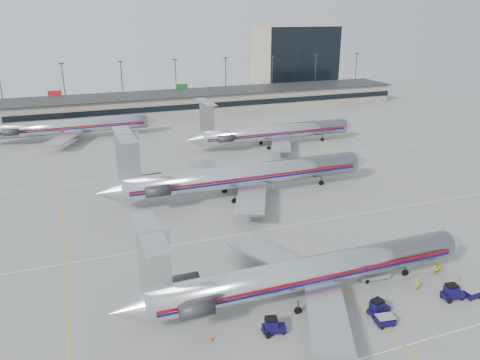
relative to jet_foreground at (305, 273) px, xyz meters
name	(u,v)px	position (x,y,z in m)	size (l,w,h in m)	color
ground	(312,259)	(5.23, 7.52, -3.29)	(260.00, 260.00, 0.00)	gray
apron_markings	(279,228)	(5.23, 17.52, -3.28)	(160.00, 0.15, 0.02)	silver
terminal	(159,104)	(5.23, 105.49, -0.13)	(162.00, 17.00, 6.25)	gray
light_mast_row	(149,81)	(5.23, 119.52, 5.29)	(163.60, 0.40, 15.28)	#38383D
distant_building	(294,58)	(67.23, 135.52, 9.21)	(30.00, 20.00, 25.00)	tan
jet_foreground	(305,273)	(0.00, 0.00, 0.00)	(43.33, 25.52, 11.34)	silver
jet_second_row	(241,176)	(4.44, 31.36, 0.49)	(49.78, 29.31, 13.03)	silver
jet_third_row	(273,132)	(22.93, 58.78, 0.17)	(43.57, 26.80, 11.91)	silver
jet_back_row	(68,126)	(-22.22, 82.00, 0.17)	(43.62, 26.83, 11.93)	silver
tug_left	(273,326)	(-5.75, -4.31, -2.44)	(2.51, 1.67, 1.87)	black
tug_center	(378,308)	(5.84, -5.50, -2.42)	(2.56, 1.68, 1.92)	black
tug_right	(452,293)	(15.27, -6.00, -2.40)	(2.55, 1.55, 1.95)	black
cart_inner	(385,320)	(5.53, -7.13, -2.74)	(2.00, 1.51, 1.04)	black
cart_outer	(472,294)	(17.70, -6.52, -2.78)	(1.78, 1.29, 0.96)	black
belt_loader	(375,274)	(9.89, 0.63, -2.68)	(4.40, 1.61, 2.30)	gray
ramp_worker_near	(417,285)	(12.68, -3.39, -2.44)	(0.62, 0.41, 1.71)	#9AD013
ramp_worker_far	(437,269)	(17.34, -1.47, -2.31)	(0.96, 0.75, 1.97)	#B6C712
cone_right	(459,277)	(19.32, -3.09, -2.99)	(0.44, 0.44, 0.60)	#D24707
cone_left	(211,339)	(-11.83, -3.19, -3.03)	(0.39, 0.39, 0.53)	#D24707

